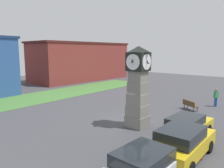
{
  "coord_description": "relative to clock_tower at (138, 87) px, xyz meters",
  "views": [
    {
      "loc": [
        -13.4,
        -9.34,
        5.39
      ],
      "look_at": [
        -0.25,
        1.56,
        2.8
      ],
      "focal_mm": 35.0,
      "sensor_mm": 36.0,
      "label": 1
    }
  ],
  "objects": [
    {
      "name": "car_navy_sedan",
      "position": [
        -5.48,
        -3.97,
        -2.12
      ],
      "size": [
        4.27,
        2.17,
        1.46
      ],
      "color": "silver",
      "rests_on": "ground_plane"
    },
    {
      "name": "ground_plane",
      "position": [
        0.61,
        1.11,
        -2.87
      ],
      "size": [
        72.21,
        72.21,
        0.0
      ],
      "primitive_type": "plane",
      "color": "#424247"
    },
    {
      "name": "bollard_near_tower",
      "position": [
        -2.09,
        -5.11,
        -2.38
      ],
      "size": [
        0.21,
        0.21,
        0.97
      ],
      "color": "maroon",
      "rests_on": "ground_plane"
    },
    {
      "name": "car_near_tower",
      "position": [
        -2.46,
        -4.31,
        -2.05
      ],
      "size": [
        4.57,
        2.06,
        1.63
      ],
      "color": "gold",
      "rests_on": "ground_plane"
    },
    {
      "name": "clock_tower",
      "position": [
        0.0,
        0.0,
        0.0
      ],
      "size": [
        1.69,
        1.77,
        5.73
      ],
      "color": "gray",
      "rests_on": "ground_plane"
    },
    {
      "name": "bollard_mid_row",
      "position": [
        -1.15,
        -4.03,
        -2.39
      ],
      "size": [
        0.21,
        0.21,
        0.95
      ],
      "color": "maroon",
      "rests_on": "ground_plane"
    },
    {
      "name": "bench",
      "position": [
        6.79,
        -1.31,
        -2.35
      ],
      "size": [
        1.26,
        1.65,
        0.9
      ],
      "color": "brown",
      "rests_on": "ground_plane"
    },
    {
      "name": "grass_verge_far",
      "position": [
        -2.88,
        14.34,
        -2.85
      ],
      "size": [
        43.33,
        6.1,
        0.04
      ],
      "primitive_type": "cube",
      "color": "#477A38",
      "rests_on": "ground_plane"
    },
    {
      "name": "bollard_far_row",
      "position": [
        0.05,
        -3.06,
        -2.32
      ],
      "size": [
        0.3,
        0.3,
        1.1
      ],
      "color": "maroon",
      "rests_on": "ground_plane"
    },
    {
      "name": "storefront_low_left",
      "position": [
        15.24,
        22.58,
        0.61
      ],
      "size": [
        19.24,
        8.66,
        6.94
      ],
      "color": "maroon",
      "rests_on": "ground_plane"
    },
    {
      "name": "pedestrian_near_bench",
      "position": [
        9.69,
        -2.76,
        -1.85
      ],
      "size": [
        0.47,
        0.39,
        1.78
      ],
      "color": "#264CA5",
      "rests_on": "ground_plane"
    },
    {
      "name": "car_by_building",
      "position": [
        0.25,
        -3.51,
        -2.14
      ],
      "size": [
        4.65,
        1.99,
        1.42
      ],
      "color": "gold",
      "rests_on": "ground_plane"
    },
    {
      "name": "bollard_end_row",
      "position": [
        1.08,
        -2.15,
        -2.39
      ],
      "size": [
        0.32,
        0.32,
        0.96
      ],
      "color": "maroon",
      "rests_on": "ground_plane"
    }
  ]
}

